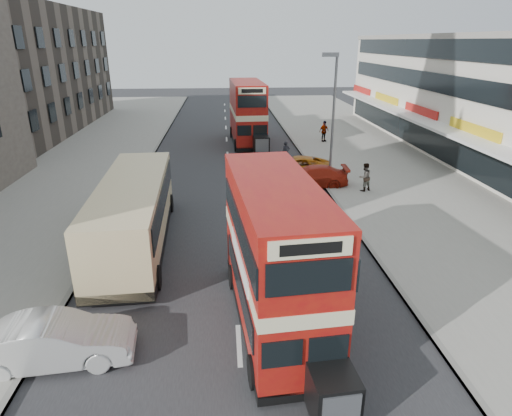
# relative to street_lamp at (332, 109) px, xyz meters

# --- Properties ---
(ground) EXTENTS (160.00, 160.00, 0.00)m
(ground) POSITION_rel_street_lamp_xyz_m (-6.52, -18.00, -4.78)
(ground) COLOR #28282B
(ground) RESTS_ON ground
(road_surface) EXTENTS (12.00, 90.00, 0.01)m
(road_surface) POSITION_rel_street_lamp_xyz_m (-6.52, 2.00, -4.78)
(road_surface) COLOR #28282B
(road_surface) RESTS_ON ground
(pavement_right) EXTENTS (12.00, 90.00, 0.15)m
(pavement_right) POSITION_rel_street_lamp_xyz_m (5.48, 2.00, -4.71)
(pavement_right) COLOR gray
(pavement_right) RESTS_ON ground
(pavement_left) EXTENTS (12.00, 90.00, 0.15)m
(pavement_left) POSITION_rel_street_lamp_xyz_m (-18.52, 2.00, -4.71)
(pavement_left) COLOR gray
(pavement_left) RESTS_ON ground
(kerb_left) EXTENTS (0.20, 90.00, 0.16)m
(kerb_left) POSITION_rel_street_lamp_xyz_m (-12.62, 2.00, -4.71)
(kerb_left) COLOR gray
(kerb_left) RESTS_ON ground
(kerb_right) EXTENTS (0.20, 90.00, 0.16)m
(kerb_right) POSITION_rel_street_lamp_xyz_m (-0.42, 2.00, -4.71)
(kerb_right) COLOR gray
(kerb_right) RESTS_ON ground
(brick_terrace) EXTENTS (14.00, 28.00, 12.00)m
(brick_terrace) POSITION_rel_street_lamp_xyz_m (-28.52, 20.00, 1.22)
(brick_terrace) COLOR #66594C
(brick_terrace) RESTS_ON ground
(commercial_row) EXTENTS (9.90, 46.20, 9.30)m
(commercial_row) POSITION_rel_street_lamp_xyz_m (13.42, 4.00, -0.09)
(commercial_row) COLOR beige
(commercial_row) RESTS_ON ground
(street_lamp) EXTENTS (1.00, 0.20, 8.12)m
(street_lamp) POSITION_rel_street_lamp_xyz_m (0.00, 0.00, 0.00)
(street_lamp) COLOR slate
(street_lamp) RESTS_ON ground
(bus_main) EXTENTS (3.03, 8.61, 4.71)m
(bus_main) POSITION_rel_street_lamp_xyz_m (-5.29, -14.92, -2.31)
(bus_main) COLOR black
(bus_main) RESTS_ON ground
(bus_second) EXTENTS (2.98, 9.61, 5.27)m
(bus_second) POSITION_rel_street_lamp_xyz_m (-4.63, 12.18, -2.01)
(bus_second) COLOR black
(bus_second) RESTS_ON ground
(coach) EXTENTS (3.18, 10.71, 2.81)m
(coach) POSITION_rel_street_lamp_xyz_m (-10.93, -8.52, -3.13)
(coach) COLOR black
(coach) RESTS_ON ground
(car_left_front) EXTENTS (4.55, 1.95, 1.46)m
(car_left_front) POSITION_rel_street_lamp_xyz_m (-11.82, -16.34, -4.06)
(car_left_front) COLOR silver
(car_left_front) RESTS_ON ground
(car_right_a) EXTENTS (4.71, 2.15, 1.34)m
(car_right_a) POSITION_rel_street_lamp_xyz_m (-1.27, -0.71, -4.12)
(car_right_a) COLOR #A92110
(car_right_a) RESTS_ON ground
(car_right_b) EXTENTS (4.89, 2.55, 1.31)m
(car_right_b) POSITION_rel_street_lamp_xyz_m (-1.83, 1.81, -4.13)
(car_right_b) COLOR orange
(car_right_b) RESTS_ON ground
(pedestrian_near) EXTENTS (0.77, 0.67, 1.76)m
(pedestrian_near) POSITION_rel_street_lamp_xyz_m (1.69, -2.23, -3.75)
(pedestrian_near) COLOR gray
(pedestrian_near) RESTS_ON pavement_right
(pedestrian_far) EXTENTS (1.17, 0.95, 1.86)m
(pedestrian_far) POSITION_rel_street_lamp_xyz_m (2.31, 11.75, -3.70)
(pedestrian_far) COLOR gray
(pedestrian_far) RESTS_ON pavement_right
(cyclist) EXTENTS (0.75, 1.81, 1.93)m
(cyclist) POSITION_rel_street_lamp_xyz_m (-2.30, 3.85, -4.15)
(cyclist) COLOR gray
(cyclist) RESTS_ON ground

